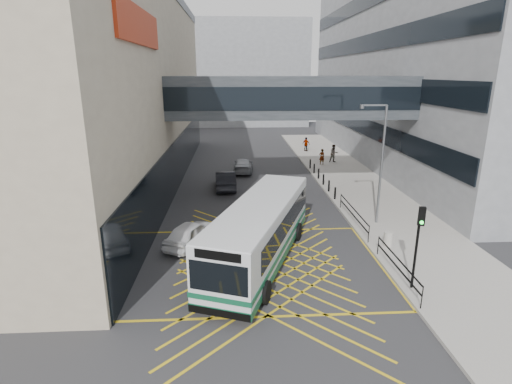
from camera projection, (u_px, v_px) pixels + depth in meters
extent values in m
plane|color=#333335|center=(260.00, 264.00, 20.03)|extent=(120.00, 120.00, 0.00)
cube|color=tan|center=(25.00, 89.00, 32.08)|extent=(24.00, 42.00, 16.00)
cube|color=black|center=(179.00, 160.00, 34.44)|extent=(0.10, 41.50, 4.00)
cube|color=#AB2B10|center=(140.00, 26.00, 20.24)|extent=(0.18, 9.00, 1.80)
cube|color=gray|center=(476.00, 65.00, 41.39)|extent=(24.00, 44.00, 20.00)
cube|color=black|center=(358.00, 124.00, 42.47)|extent=(0.10, 43.50, 1.60)
cube|color=black|center=(360.00, 85.00, 41.32)|extent=(0.10, 43.50, 1.60)
cube|color=black|center=(363.00, 44.00, 40.18)|extent=(0.10, 43.50, 1.60)
cube|color=black|center=(367.00, 1.00, 39.03)|extent=(0.10, 43.50, 1.60)
cube|color=gray|center=(229.00, 74.00, 74.72)|extent=(28.00, 16.00, 18.00)
cube|color=#363B40|center=(290.00, 97.00, 29.52)|extent=(20.00, 4.00, 3.00)
cube|color=black|center=(294.00, 99.00, 27.58)|extent=(19.50, 0.06, 1.60)
cube|color=black|center=(287.00, 96.00, 31.45)|extent=(19.50, 0.06, 1.60)
cube|color=#A6A198|center=(352.00, 182.00, 34.84)|extent=(6.00, 54.00, 0.16)
cube|color=gold|center=(260.00, 264.00, 20.03)|extent=(12.00, 9.00, 0.01)
cube|color=silver|center=(261.00, 230.00, 19.86)|extent=(6.21, 11.33, 2.73)
cube|color=#0F4E31|center=(260.00, 252.00, 20.21)|extent=(6.26, 11.38, 0.34)
cube|color=#0F4E31|center=(261.00, 242.00, 20.05)|extent=(6.28, 11.38, 0.22)
cube|color=black|center=(264.00, 219.00, 20.32)|extent=(5.78, 10.02, 1.06)
cube|color=black|center=(218.00, 278.00, 14.71)|extent=(2.21, 0.88, 1.21)
cube|color=black|center=(217.00, 256.00, 14.43)|extent=(1.73, 0.68, 0.35)
cube|color=silver|center=(261.00, 204.00, 19.47)|extent=(6.15, 11.22, 0.10)
cube|color=black|center=(219.00, 313.00, 15.11)|extent=(2.41, 0.97, 0.30)
cube|color=black|center=(285.00, 216.00, 25.31)|extent=(2.41, 0.97, 0.30)
cylinder|color=black|center=(209.00, 283.00, 17.23)|extent=(0.61, 1.05, 1.01)
cylinder|color=black|center=(265.00, 292.00, 16.52)|extent=(0.61, 1.05, 1.01)
cylinder|color=black|center=(255.00, 227.00, 23.54)|extent=(0.61, 1.05, 1.01)
cylinder|color=black|center=(298.00, 232.00, 22.82)|extent=(0.61, 1.05, 1.01)
imported|color=white|center=(191.00, 233.00, 22.15)|extent=(3.42, 4.68, 1.38)
imported|color=black|center=(225.00, 180.00, 32.90)|extent=(2.14, 4.88, 1.50)
imported|color=#919499|center=(243.00, 165.00, 38.48)|extent=(2.20, 4.55, 1.38)
cylinder|color=black|center=(415.00, 254.00, 17.13)|extent=(0.13, 0.13, 3.22)
cube|color=black|center=(422.00, 216.00, 16.41)|extent=(0.29, 0.22, 0.80)
sphere|color=#19E533|center=(422.00, 222.00, 16.39)|extent=(0.18, 0.18, 0.15)
cylinder|color=slate|center=(381.00, 166.00, 24.17)|extent=(0.15, 0.15, 7.27)
cube|color=slate|center=(375.00, 105.00, 23.10)|extent=(1.46, 0.13, 0.09)
cylinder|color=slate|center=(362.00, 107.00, 23.11)|extent=(0.26, 0.26, 0.23)
cylinder|color=#ADA89E|center=(388.00, 239.00, 21.66)|extent=(0.48, 0.48, 0.82)
cube|color=black|center=(398.00, 259.00, 18.13)|extent=(0.05, 5.00, 0.05)
cube|color=black|center=(397.00, 267.00, 18.24)|extent=(0.05, 5.00, 0.05)
cube|color=black|center=(354.00, 209.00, 24.82)|extent=(0.05, 6.00, 0.05)
cube|color=black|center=(353.00, 215.00, 24.94)|extent=(0.05, 6.00, 0.05)
cylinder|color=black|center=(422.00, 297.00, 15.87)|extent=(0.04, 0.04, 1.00)
cylinder|color=black|center=(378.00, 245.00, 20.65)|extent=(0.04, 0.04, 1.00)
cylinder|color=black|center=(369.00, 234.00, 22.08)|extent=(0.04, 0.04, 1.00)
cylinder|color=black|center=(341.00, 201.00, 27.82)|extent=(0.04, 0.04, 1.00)
cylinder|color=black|center=(335.00, 193.00, 29.75)|extent=(0.14, 0.14, 0.90)
cylinder|color=black|center=(329.00, 186.00, 31.67)|extent=(0.14, 0.14, 0.90)
cylinder|color=black|center=(323.00, 179.00, 33.58)|extent=(0.14, 0.14, 0.90)
cylinder|color=black|center=(319.00, 174.00, 35.49)|extent=(0.14, 0.14, 0.90)
cylinder|color=black|center=(314.00, 168.00, 37.41)|extent=(0.14, 0.14, 0.90)
cylinder|color=black|center=(310.00, 164.00, 39.32)|extent=(0.14, 0.14, 0.90)
imported|color=gray|center=(322.00, 157.00, 40.88)|extent=(0.72, 0.58, 1.61)
imported|color=gray|center=(334.00, 153.00, 41.85)|extent=(0.99, 0.67, 1.87)
imported|color=gray|center=(306.00, 144.00, 47.79)|extent=(1.06, 1.00, 1.68)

